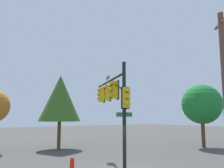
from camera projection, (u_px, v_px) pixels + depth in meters
signal_pole_assembly at (113, 97)px, 15.09m from camera, size 6.79×2.69×6.02m
fire_hydrant at (72, 165)px, 12.56m from camera, size 0.33×0.24×0.83m
tree_near at (202, 104)px, 23.52m from camera, size 3.92×3.92×6.17m
tree_far at (60, 98)px, 22.40m from camera, size 3.91×3.91×6.89m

